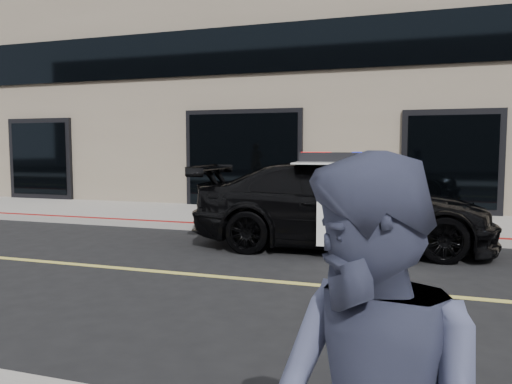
% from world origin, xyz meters
% --- Properties ---
extents(ground, '(120.00, 120.00, 0.00)m').
position_xyz_m(ground, '(0.00, 0.00, 0.00)').
color(ground, black).
rests_on(ground, ground).
extents(sidewalk_n, '(60.00, 3.50, 0.15)m').
position_xyz_m(sidewalk_n, '(0.00, 5.25, 0.07)').
color(sidewalk_n, gray).
rests_on(sidewalk_n, ground).
extents(building_n, '(60.00, 7.00, 12.00)m').
position_xyz_m(building_n, '(0.00, 10.50, 6.00)').
color(building_n, '#756856').
rests_on(building_n, ground).
extents(police_car, '(3.02, 5.61, 1.72)m').
position_xyz_m(police_car, '(2.43, 2.59, 0.77)').
color(police_car, black).
rests_on(police_car, ground).
extents(fire_hydrant, '(0.37, 0.51, 0.81)m').
position_xyz_m(fire_hydrant, '(-0.51, 4.16, 0.53)').
color(fire_hydrant, silver).
rests_on(fire_hydrant, sidewalk_n).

